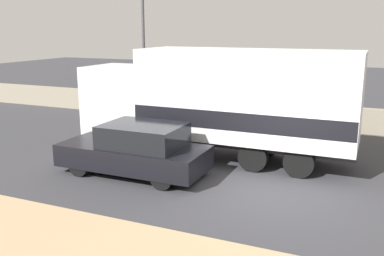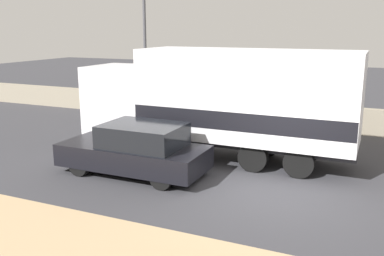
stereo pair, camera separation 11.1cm
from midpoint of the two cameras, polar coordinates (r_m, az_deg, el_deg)
name	(u,v)px [view 1 (the left image)]	position (r m, az deg, el deg)	size (l,w,h in m)	color
ground_plane	(277,191)	(11.61, 10.94, -8.25)	(80.00, 80.00, 0.00)	#38383D
stone_wall_backdrop	(317,118)	(18.66, 16.17, 1.34)	(60.00, 0.35, 1.06)	gray
street_lamp	(143,44)	(19.97, -6.65, 11.10)	(0.56, 0.28, 5.93)	#4C4C51
box_truck	(222,101)	(13.81, 3.74, 3.63)	(9.06, 2.33, 3.55)	silver
car_hatchback	(136,150)	(12.54, -7.67, -2.90)	(4.35, 1.84, 1.52)	black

